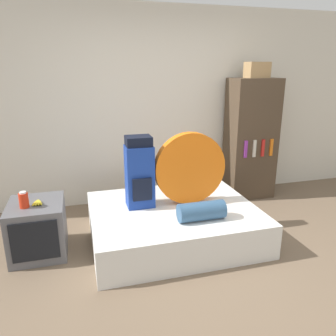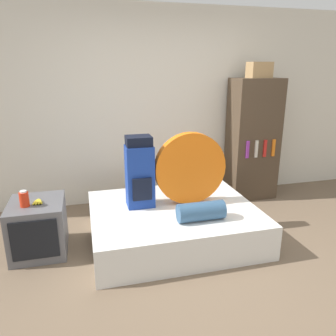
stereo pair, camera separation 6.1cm
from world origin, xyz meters
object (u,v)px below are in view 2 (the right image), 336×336
Objects in this scene: television at (38,227)px; bookshelf at (253,140)px; tent_bag at (190,168)px; backpack at (140,173)px; cardboard_box at (259,70)px; sleeping_roll at (201,211)px; canister at (24,199)px.

bookshelf reaches higher than television.
bookshelf is (1.21, 0.85, 0.08)m from tent_bag.
cardboard_box is (1.77, 0.77, 1.05)m from backpack.
bookshelf is at bearing 112.22° from cardboard_box.
sleeping_roll is at bearing -45.08° from backpack.
backpack is at bearing 174.58° from tent_bag.
sleeping_roll is 1.58× the size of cardboard_box.
bookshelf is (2.82, 0.86, 0.57)m from television.
cardboard_box is (2.91, 0.92, 1.17)m from canister.
bookshelf reaches higher than canister.
tent_bag is 1.30× the size of television.
cardboard_box is (2.83, 0.84, 1.52)m from television.
canister is 0.10× the size of bookshelf.
sleeping_roll is 0.77× the size of television.
canister is (-1.66, 0.37, 0.16)m from sleeping_roll.
television is 2.05× the size of cardboard_box.
tent_bag is 2.68× the size of cardboard_box.
backpack is at bearing 7.23° from canister.
backpack is 1.26× the size of television.
cardboard_box is (1.22, 0.83, 1.02)m from tent_bag.
tent_bag is 0.47× the size of bookshelf.
backpack is at bearing -155.72° from bookshelf.
television is at bearing -163.40° from cardboard_box.
cardboard_box reaches higher than tent_bag.
sleeping_roll is at bearing -133.57° from bookshelf.
sleeping_roll is 0.28× the size of bookshelf.
sleeping_roll is at bearing -134.16° from cardboard_box.
tent_bag is 1.70m from canister.
canister reaches higher than sleeping_roll.
television is 0.36× the size of bookshelf.
bookshelf is 5.67× the size of cardboard_box.
tent_bag is at bearing 0.57° from television.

